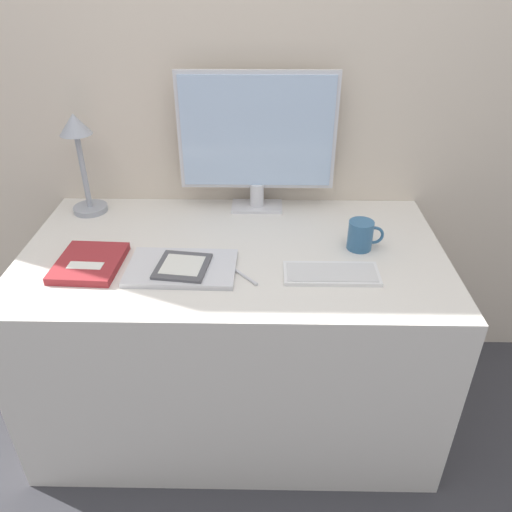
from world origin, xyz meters
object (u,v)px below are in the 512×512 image
(ereader, at_px, (182,266))
(desk_lamp, at_px, (79,149))
(monitor, at_px, (257,138))
(keyboard, at_px, (331,273))
(laptop, at_px, (182,268))
(notebook, at_px, (89,263))
(coffee_mug, at_px, (361,235))
(pen, at_px, (243,275))

(ereader, height_order, desk_lamp, desk_lamp)
(desk_lamp, bearing_deg, monitor, 3.61)
(keyboard, xyz_separation_m, desk_lamp, (-0.86, 0.43, 0.24))
(laptop, xyz_separation_m, desk_lamp, (-0.40, 0.40, 0.23))
(ereader, bearing_deg, notebook, 174.72)
(coffee_mug, xyz_separation_m, pen, (-0.38, -0.17, -0.04))
(coffee_mug, bearing_deg, laptop, -165.82)
(ereader, relative_size, notebook, 0.74)
(keyboard, bearing_deg, notebook, 177.06)
(keyboard, distance_m, laptop, 0.46)
(desk_lamp, bearing_deg, keyboard, -26.22)
(desk_lamp, xyz_separation_m, pen, (0.59, -0.43, -0.24))
(keyboard, bearing_deg, monitor, 116.67)
(keyboard, relative_size, coffee_mug, 2.45)
(monitor, distance_m, laptop, 0.56)
(coffee_mug, bearing_deg, desk_lamp, 165.10)
(ereader, bearing_deg, desk_lamp, 134.64)
(desk_lamp, bearing_deg, pen, -36.17)
(pen, bearing_deg, ereader, 173.78)
(keyboard, relative_size, notebook, 1.22)
(keyboard, distance_m, coffee_mug, 0.20)
(notebook, bearing_deg, laptop, -3.36)
(monitor, xyz_separation_m, ereader, (-0.22, -0.45, -0.25))
(laptop, xyz_separation_m, coffee_mug, (0.57, 0.14, 0.04))
(monitor, distance_m, coffee_mug, 0.51)
(laptop, bearing_deg, pen, -9.11)
(laptop, height_order, coffee_mug, coffee_mug)
(notebook, bearing_deg, keyboard, -2.94)
(keyboard, relative_size, desk_lamp, 0.79)
(coffee_mug, bearing_deg, monitor, 139.14)
(monitor, bearing_deg, pen, -94.31)
(laptop, bearing_deg, desk_lamp, 135.06)
(monitor, distance_m, ereader, 0.56)
(laptop, distance_m, desk_lamp, 0.62)
(keyboard, distance_m, desk_lamp, 0.99)
(notebook, relative_size, coffee_mug, 2.01)
(laptop, distance_m, notebook, 0.29)
(keyboard, height_order, laptop, laptop)
(keyboard, bearing_deg, desk_lamp, 153.78)
(keyboard, distance_m, pen, 0.27)
(monitor, bearing_deg, notebook, -140.48)
(coffee_mug, relative_size, pen, 1.10)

